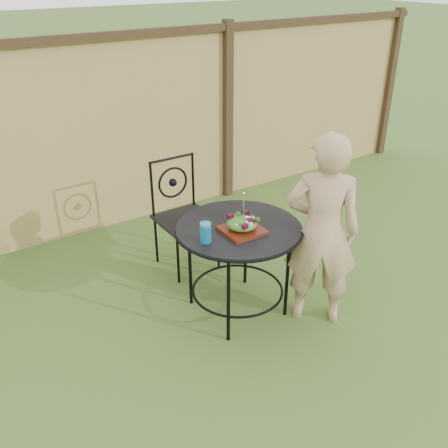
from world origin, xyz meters
name	(u,v)px	position (x,y,z in m)	size (l,w,h in m)	color
ground	(244,337)	(0.00, 0.00, 0.00)	(60.00, 60.00, 0.00)	#2B4B18
fence	(113,133)	(0.00, 2.19, 0.95)	(8.00, 0.12, 1.90)	tan
patio_table	(238,243)	(0.15, 0.31, 0.59)	(0.92, 0.92, 0.72)	black
patio_chair	(183,212)	(0.15, 1.13, 0.50)	(0.46, 0.46, 0.95)	black
diner	(322,232)	(0.59, -0.08, 0.73)	(0.53, 0.35, 1.45)	tan
salad_plate	(242,230)	(0.13, 0.23, 0.74)	(0.27, 0.27, 0.02)	#3D1408
salad	(242,224)	(0.13, 0.23, 0.79)	(0.21, 0.21, 0.08)	#235614
fork	(244,206)	(0.14, 0.23, 0.92)	(0.01, 0.01, 0.18)	silver
drinking_glass	(206,232)	(-0.15, 0.25, 0.79)	(0.08, 0.08, 0.14)	#0D6B9B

